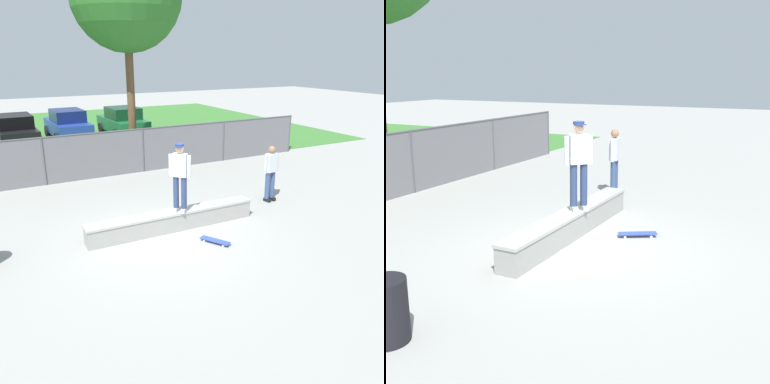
% 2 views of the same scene
% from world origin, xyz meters
% --- Properties ---
extents(ground_plane, '(80.00, 80.00, 0.00)m').
position_xyz_m(ground_plane, '(0.00, 0.00, 0.00)').
color(ground_plane, '#9E9E99').
extents(grass_strip, '(31.02, 20.00, 0.02)m').
position_xyz_m(grass_strip, '(0.00, 16.52, 0.01)').
color(grass_strip, '#3D7A33').
rests_on(grass_strip, ground).
extents(concrete_ledge, '(4.78, 0.51, 0.53)m').
position_xyz_m(concrete_ledge, '(0.50, 0.50, 0.27)').
color(concrete_ledge, '#999993').
rests_on(concrete_ledge, ground).
extents(skateboarder, '(0.46, 0.46, 1.84)m').
position_xyz_m(skateboarder, '(0.67, 0.41, 1.56)').
color(skateboarder, beige).
rests_on(skateboarder, concrete_ledge).
extents(skateboard, '(0.57, 0.79, 0.09)m').
position_xyz_m(skateboard, '(1.06, -0.76, 0.07)').
color(skateboard, '#334CB2').
rests_on(skateboard, ground).
extents(chainlink_fence, '(19.09, 0.07, 1.78)m').
position_xyz_m(chainlink_fence, '(0.00, 6.22, 0.97)').
color(chainlink_fence, '#4C4C51').
rests_on(chainlink_fence, ground).
extents(car_black, '(2.14, 4.26, 1.66)m').
position_xyz_m(car_black, '(-2.18, 13.69, 0.84)').
color(car_black, black).
rests_on(car_black, ground).
extents(car_blue, '(2.14, 4.26, 1.66)m').
position_xyz_m(car_blue, '(0.61, 14.47, 0.84)').
color(car_blue, '#233D9E').
rests_on(car_blue, ground).
extents(car_green, '(2.14, 4.26, 1.66)m').
position_xyz_m(car_green, '(3.69, 14.04, 0.84)').
color(car_green, '#1E6638').
rests_on(car_green, ground).
extents(bystander, '(0.60, 0.31, 1.82)m').
position_xyz_m(bystander, '(4.23, 1.08, 1.01)').
color(bystander, black).
rests_on(bystander, ground).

